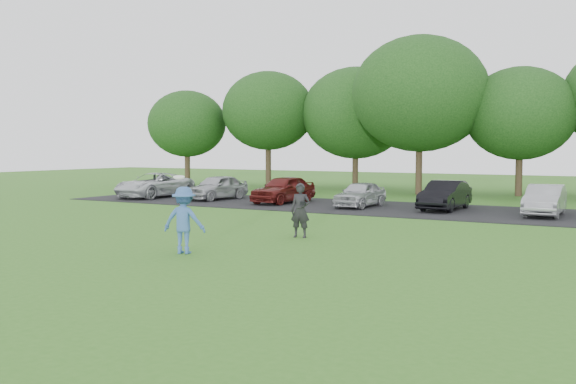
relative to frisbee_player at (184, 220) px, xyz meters
The scene contains 6 objects.
ground 1.16m from the frisbee_player, 18.19° to the left, with size 100.00×100.00×0.00m, color #367120.
parking_lot 13.30m from the frisbee_player, 86.65° to the left, with size 32.00×6.50×0.03m, color black.
frisbee_player is the anchor object (origin of this frame).
camera_bystander 3.99m from the frisbee_player, 73.31° to the left, with size 0.63×0.48×1.56m.
parked_cars 13.25m from the frisbee_player, 92.26° to the left, with size 28.22×4.83×1.26m.
tree_row 23.49m from the frisbee_player, 84.32° to the left, with size 42.39×9.85×8.64m.
Camera 1 is at (9.04, -12.48, 2.58)m, focal length 40.00 mm.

